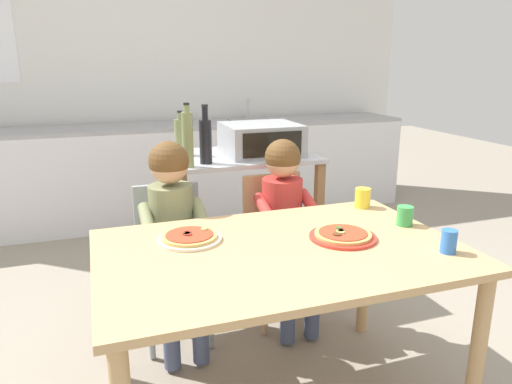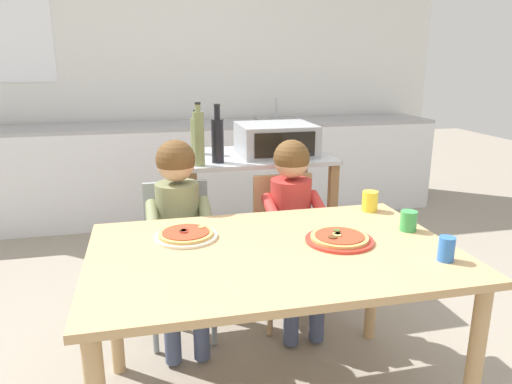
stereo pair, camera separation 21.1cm
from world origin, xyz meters
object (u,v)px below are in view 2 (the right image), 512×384
at_px(bottle_squat_spirits, 196,135).
at_px(pizza_plate_cream, 186,235).
at_px(pizza_plate_red_rimmed, 339,239).
at_px(drinking_cup_green, 408,221).
at_px(toaster_oven, 276,139).
at_px(bottle_dark_olive_oil, 218,139).
at_px(dining_table, 273,270).
at_px(dining_chair_left, 179,248).
at_px(child_in_olive_shirt, 179,219).
at_px(bottle_clear_vinegar, 199,138).
at_px(dining_chair_right, 287,237).
at_px(drinking_cup_blue, 446,249).
at_px(drinking_cup_yellow, 370,201).
at_px(child_in_red_shirt, 294,212).
at_px(kitchen_island_cart, 254,200).

distance_m(bottle_squat_spirits, pizza_plate_cream, 1.11).
height_order(pizza_plate_red_rimmed, drinking_cup_green, drinking_cup_green).
bearing_deg(toaster_oven, pizza_plate_red_rimmed, -91.90).
height_order(bottle_dark_olive_oil, dining_table, bottle_dark_olive_oil).
height_order(dining_chair_left, child_in_olive_shirt, child_in_olive_shirt).
xyz_separation_m(child_in_olive_shirt, drinking_cup_green, (0.95, -0.54, 0.09)).
height_order(bottle_clear_vinegar, dining_chair_right, bottle_clear_vinegar).
distance_m(pizza_plate_cream, drinking_cup_blue, 1.02).
bearing_deg(drinking_cup_blue, dining_chair_left, 133.20).
relative_size(bottle_dark_olive_oil, drinking_cup_yellow, 3.39).
bearing_deg(bottle_dark_olive_oil, bottle_clear_vinegar, -151.70).
xyz_separation_m(dining_chair_right, pizza_plate_cream, (-0.61, -0.54, 0.27)).
relative_size(pizza_plate_cream, drinking_cup_yellow, 2.70).
relative_size(child_in_red_shirt, drinking_cup_green, 11.70).
bearing_deg(drinking_cup_green, kitchen_island_cart, 111.67).
relative_size(dining_chair_left, pizza_plate_cream, 3.08).
relative_size(dining_chair_right, child_in_olive_shirt, 0.77).
bearing_deg(drinking_cup_blue, drinking_cup_green, 84.04).
height_order(bottle_squat_spirits, dining_table, bottle_squat_spirits).
xyz_separation_m(bottle_dark_olive_oil, pizza_plate_cream, (-0.26, -0.77, -0.27)).
height_order(toaster_oven, bottle_squat_spirits, bottle_squat_spirits).
distance_m(drinking_cup_blue, drinking_cup_yellow, 0.62).
xyz_separation_m(kitchen_island_cart, drinking_cup_blue, (0.40, -1.41, 0.19)).
bearing_deg(dining_table, child_in_red_shirt, 65.58).
xyz_separation_m(toaster_oven, drinking_cup_green, (0.30, -1.06, -0.20)).
distance_m(bottle_dark_olive_oil, bottle_squat_spirits, 0.31).
relative_size(bottle_clear_vinegar, drinking_cup_green, 3.98).
xyz_separation_m(bottle_squat_spirits, drinking_cup_green, (0.78, -1.20, -0.22)).
distance_m(child_in_red_shirt, drinking_cup_yellow, 0.42).
distance_m(bottle_squat_spirits, dining_chair_left, 0.77).
height_order(dining_chair_left, pizza_plate_cream, dining_chair_left).
relative_size(toaster_oven, pizza_plate_red_rimmed, 1.63).
xyz_separation_m(dining_chair_right, drinking_cup_yellow, (0.31, -0.38, 0.30)).
distance_m(kitchen_island_cart, child_in_red_shirt, 0.55).
bearing_deg(drinking_cup_green, pizza_plate_red_rimmed, -170.85).
bearing_deg(kitchen_island_cart, dining_chair_right, -77.57).
bearing_deg(bottle_dark_olive_oil, toaster_oven, 21.57).
xyz_separation_m(dining_table, pizza_plate_red_rimmed, (0.28, 0.01, 0.10)).
height_order(dining_chair_right, child_in_olive_shirt, child_in_olive_shirt).
height_order(pizza_plate_red_rimmed, drinking_cup_blue, drinking_cup_blue).
height_order(bottle_squat_spirits, pizza_plate_red_rimmed, bottle_squat_spirits).
bearing_deg(bottle_dark_olive_oil, child_in_red_shirt, -45.31).
xyz_separation_m(toaster_oven, child_in_red_shirt, (-0.04, -0.50, -0.31)).
bearing_deg(bottle_clear_vinegar, dining_chair_right, -20.27).
relative_size(bottle_squat_spirits, child_in_red_shirt, 0.26).
height_order(toaster_oven, child_in_red_shirt, toaster_oven).
bearing_deg(dining_chair_left, drinking_cup_green, -34.56).
xyz_separation_m(dining_table, child_in_olive_shirt, (-0.32, 0.60, 0.04)).
bearing_deg(drinking_cup_blue, bottle_clear_vinegar, 123.43).
relative_size(toaster_oven, dining_chair_left, 0.56).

